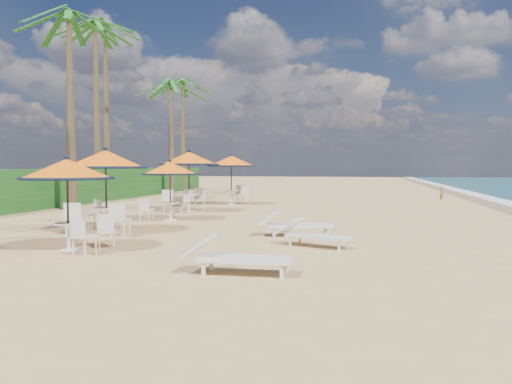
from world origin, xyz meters
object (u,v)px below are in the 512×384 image
station_3 (188,166)px  lounger_mid (311,234)px  station_0 (70,178)px  station_1 (104,170)px  lounger_far (292,224)px  lounger_near (234,256)px  station_4 (233,166)px  station_2 (169,174)px

station_3 → lounger_mid: (6.10, -8.07, -1.65)m
station_0 → station_3: station_3 is taller
station_1 → lounger_far: size_ratio=1.16×
station_1 → lounger_mid: 6.49m
station_0 → lounger_near: 4.78m
station_0 → station_4: bearing=89.8°
station_2 → lounger_near: size_ratio=1.10×
station_2 → station_1: bearing=-98.5°
lounger_near → lounger_far: bearing=84.3°
lounger_mid → station_0: bearing=-139.3°
station_1 → station_2: bearing=81.5°
station_3 → lounger_mid: size_ratio=1.40×
station_1 → station_2: (0.54, 3.64, -0.17)m
station_1 → station_4: 11.18m
station_3 → lounger_near: size_ratio=1.33×
station_1 → lounger_mid: bearing=-11.0°
lounger_near → lounger_mid: bearing=71.0°
station_1 → station_0: bearing=-74.4°
station_2 → lounger_mid: 7.56m
station_4 → lounger_near: station_4 is taller
station_1 → lounger_near: size_ratio=1.26×
lounger_mid → lounger_far: 1.84m
station_3 → station_4: station_3 is taller
lounger_mid → station_1: bearing=-168.9°
station_1 → station_4: station_4 is taller
station_4 → lounger_mid: station_4 is taller
station_3 → lounger_far: (5.39, -6.37, -1.60)m
station_2 → lounger_mid: bearing=-40.6°
station_2 → lounger_mid: station_2 is taller
station_4 → lounger_near: (4.24, -15.74, -1.64)m
station_0 → station_4: size_ratio=0.86×
lounger_near → lounger_far: size_ratio=0.92×
station_3 → station_0: bearing=-85.7°
lounger_near → lounger_mid: 3.56m
station_1 → lounger_mid: (6.19, -1.20, -1.54)m
station_0 → station_1: 3.12m
station_0 → lounger_far: bearing=37.1°
station_4 → station_1: bearing=-94.6°
station_1 → lounger_mid: size_ratio=1.32×
station_4 → lounger_far: size_ratio=1.18×
station_0 → lounger_near: station_0 is taller
station_2 → station_3: bearing=98.0°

